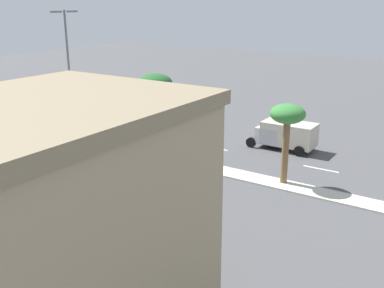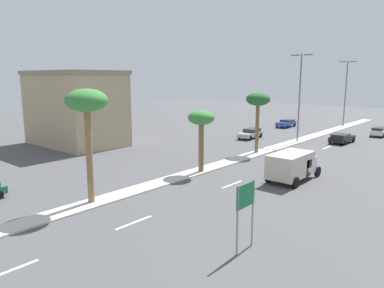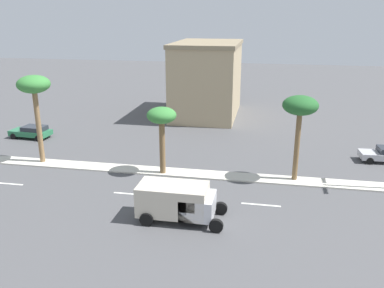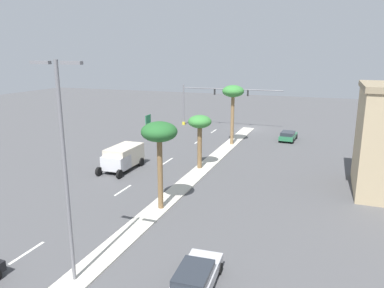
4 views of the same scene
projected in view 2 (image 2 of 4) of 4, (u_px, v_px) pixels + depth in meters
The scene contains 20 objects.
ground_plane at pixel (239, 159), 39.10m from camera, with size 160.00×160.00×0.00m, color #4C4C4F.
median_curb at pixel (277, 147), 45.53m from camera, with size 1.80×77.71×0.12m, color beige.
lane_stripe_trailing at pixel (8, 271), 16.52m from camera, with size 0.20×2.80×0.01m, color silver.
lane_stripe_inboard at pixel (134, 222), 22.06m from camera, with size 0.20×2.80×0.01m, color silver.
lane_stripe_center at pixel (232, 184), 29.87m from camera, with size 0.20×2.80×0.01m, color silver.
lane_stripe_near at pixel (286, 164), 37.09m from camera, with size 0.20×2.80×0.01m, color silver.
lane_stripe_outboard at pixel (327, 147), 45.58m from camera, with size 0.20×2.80×0.01m, color silver.
lane_stripe_left at pixel (339, 143), 48.70m from camera, with size 0.20×2.80×0.01m, color silver.
directional_road_sign at pixel (246, 202), 18.09m from camera, with size 0.10×1.57×3.54m.
commercial_building at pixel (75, 108), 46.86m from camera, with size 13.11×8.17×9.52m.
palm_tree_mid at pixel (87, 106), 24.21m from camera, with size 2.82×2.82×7.86m.
palm_tree_inboard at pixel (201, 121), 32.78m from camera, with size 2.43×2.43×5.68m.
palm_tree_right at pixel (258, 101), 41.08m from camera, with size 2.76×2.76×6.91m.
street_lamp_inboard at pixel (300, 92), 48.31m from camera, with size 2.90×0.24×11.60m.
street_lamp_near at pixel (346, 89), 62.95m from camera, with size 2.90×0.24×11.35m.
sedan_silver_outboard at pixel (251, 133), 52.30m from camera, with size 2.22×4.61×1.39m.
sedan_white_trailing at pixel (379, 131), 54.33m from camera, with size 2.15×4.68×1.34m.
sedan_blue_far at pixel (286, 123), 64.01m from camera, with size 2.23×4.42×1.31m.
sedan_black_center at pixel (342, 138), 48.43m from camera, with size 2.26×4.53×1.29m.
box_truck at pixel (292, 165), 30.89m from camera, with size 2.67×5.74×2.44m.
Camera 2 is at (20.97, -2.05, 8.73)m, focal length 33.92 mm.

